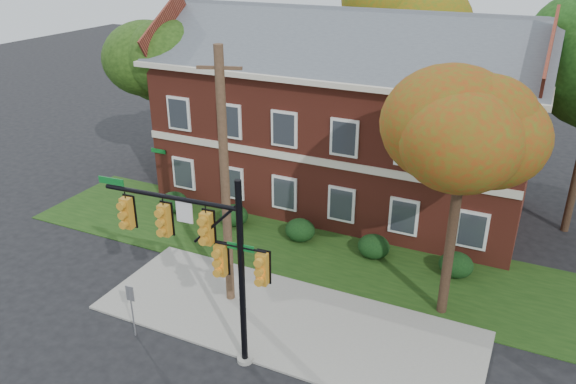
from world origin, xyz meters
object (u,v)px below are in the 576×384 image
at_px(hedge_left, 234,215).
at_px(sign_post, 131,302).
at_px(apartment_building, 344,107).
at_px(hedge_far_right, 456,265).
at_px(tree_far_rear, 415,12).
at_px(tree_left_rear, 169,61).
at_px(tree_near_right, 471,144).
at_px(utility_pole, 225,182).
at_px(traffic_signal, 207,248).
at_px(hedge_right, 374,246).
at_px(hedge_center, 300,230).
at_px(hedge_far_left, 174,202).

height_order(hedge_left, sign_post, sign_post).
bearing_deg(apartment_building, hedge_far_right, -36.89).
bearing_deg(hedge_far_right, apartment_building, 143.11).
bearing_deg(tree_far_rear, sign_post, -99.74).
relative_size(hedge_far_right, tree_left_rear, 0.16).
bearing_deg(sign_post, tree_near_right, 26.47).
bearing_deg(utility_pole, hedge_left, 101.15).
distance_m(apartment_building, hedge_left, 7.73).
bearing_deg(traffic_signal, hedge_right, 66.40).
bearing_deg(utility_pole, hedge_center, 66.72).
relative_size(apartment_building, tree_far_rear, 1.63).
height_order(hedge_right, tree_left_rear, tree_left_rear).
distance_m(tree_far_rear, utility_pole, 18.98).
bearing_deg(sign_post, utility_pole, 55.32).
distance_m(hedge_far_left, traffic_signal, 11.74).
bearing_deg(hedge_left, hedge_right, 0.00).
bearing_deg(traffic_signal, tree_left_rear, 125.60).
distance_m(hedge_left, tree_far_rear, 16.25).
bearing_deg(tree_near_right, hedge_far_right, 94.52).
bearing_deg(tree_near_right, tree_left_rear, 157.64).
bearing_deg(tree_far_rear, hedge_far_left, -122.50).
distance_m(hedge_center, tree_left_rear, 12.23).
bearing_deg(sign_post, hedge_far_right, 37.90).
height_order(hedge_center, tree_left_rear, tree_left_rear).
distance_m(tree_near_right, tree_far_rear, 17.12).
bearing_deg(utility_pole, tree_far_rear, 66.33).
distance_m(hedge_right, hedge_far_right, 3.50).
xyz_separation_m(hedge_right, tree_near_right, (3.72, -2.83, 6.14)).
bearing_deg(hedge_far_left, hedge_left, 0.00).
bearing_deg(hedge_far_right, tree_near_right, -85.48).
distance_m(hedge_far_left, hedge_far_right, 14.00).
xyz_separation_m(apartment_building, utility_pole, (-0.50, -10.64, -0.09)).
bearing_deg(tree_left_rear, utility_pole, -45.89).
distance_m(hedge_center, hedge_far_right, 7.00).
relative_size(tree_far_rear, sign_post, 5.65).
bearing_deg(hedge_left, sign_post, -82.79).
height_order(hedge_far_right, tree_near_right, tree_near_right).
height_order(tree_left_rear, utility_pole, utility_pole).
xyz_separation_m(apartment_building, hedge_far_right, (7.00, -5.25, -4.46)).
bearing_deg(hedge_right, tree_near_right, -37.28).
xyz_separation_m(hedge_right, traffic_signal, (-2.94, -8.28, 3.49)).
bearing_deg(traffic_signal, tree_far_rear, 83.86).
relative_size(hedge_right, tree_far_rear, 0.12).
relative_size(hedge_left, sign_post, 0.69).
height_order(apartment_building, hedge_far_left, apartment_building).
relative_size(hedge_center, hedge_right, 1.00).
xyz_separation_m(hedge_left, utility_pole, (3.00, -5.38, 4.37)).
xyz_separation_m(hedge_center, sign_post, (-2.40, -8.70, 0.86)).
bearing_deg(sign_post, hedge_far_left, 112.98).
distance_m(tree_far_rear, sign_post, 23.34).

